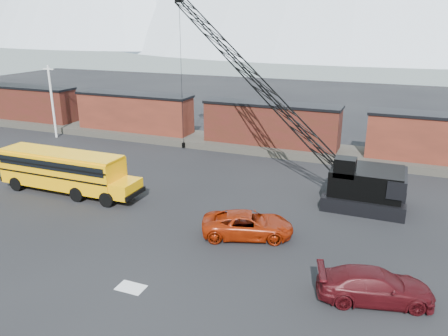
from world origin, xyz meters
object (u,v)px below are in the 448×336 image
(school_bus, at_px, (66,170))
(crawler_crane, at_px, (250,74))
(red_pickup, at_px, (248,225))
(maroon_suv, at_px, (375,286))

(school_bus, height_order, crawler_crane, crawler_crane)
(red_pickup, distance_m, maroon_suv, 8.56)
(school_bus, relative_size, maroon_suv, 2.18)
(red_pickup, relative_size, maroon_suv, 1.03)
(maroon_suv, distance_m, crawler_crane, 20.96)
(school_bus, distance_m, crawler_crane, 16.40)
(school_bus, height_order, red_pickup, school_bus)
(red_pickup, xyz_separation_m, crawler_crane, (-4.05, 11.76, 7.60))
(school_bus, xyz_separation_m, maroon_suv, (22.75, -5.53, -1.02))
(school_bus, height_order, maroon_suv, school_bus)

